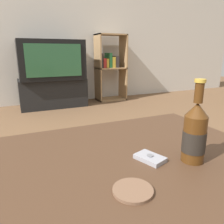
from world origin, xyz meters
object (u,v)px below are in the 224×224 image
television (51,60)px  bookshelf (110,66)px  beer_bottle (195,133)px  cell_phone (150,158)px  tv_stand (53,93)px

television → bookshelf: bookshelf is taller
beer_bottle → cell_phone: (-0.12, 0.06, -0.08)m
television → cell_phone: bearing=-92.7°
television → cell_phone: television is taller
television → cell_phone: 2.72m
television → bookshelf: 0.96m
cell_phone → bookshelf: bearing=49.7°
television → beer_bottle: bearing=-90.2°
bookshelf → beer_bottle: (-0.96, -2.85, -0.02)m
bookshelf → beer_bottle: bookshelf is taller
television → cell_phone: size_ratio=8.20×
beer_bottle → cell_phone: bearing=154.3°
cell_phone → television: bearing=68.0°
tv_stand → beer_bottle: size_ratio=3.59×
tv_stand → beer_bottle: beer_bottle is taller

